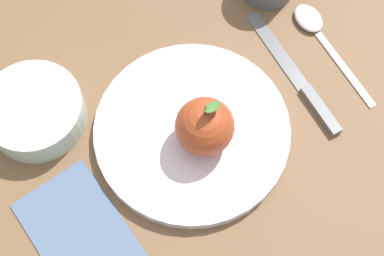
{
  "coord_description": "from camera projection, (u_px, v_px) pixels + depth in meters",
  "views": [
    {
      "loc": [
        -0.12,
        -0.24,
        0.67
      ],
      "look_at": [
        -0.02,
        0.02,
        0.02
      ],
      "focal_mm": 54.04,
      "sensor_mm": 36.0,
      "label": 1
    }
  ],
  "objects": [
    {
      "name": "ground_plane",
      "position": [
        210.0,
        141.0,
        0.72
      ],
      "size": [
        2.4,
        2.4,
        0.0
      ],
      "primitive_type": "plane",
      "color": "brown"
    },
    {
      "name": "dinner_plate",
      "position": [
        192.0,
        131.0,
        0.72
      ],
      "size": [
        0.24,
        0.24,
        0.02
      ],
      "color": "silver",
      "rests_on": "ground_plane"
    },
    {
      "name": "apple",
      "position": [
        205.0,
        126.0,
        0.67
      ],
      "size": [
        0.07,
        0.07,
        0.09
      ],
      "color": "#9E3D1E",
      "rests_on": "dinner_plate"
    },
    {
      "name": "side_bowl",
      "position": [
        34.0,
        110.0,
        0.71
      ],
      "size": [
        0.12,
        0.12,
        0.04
      ],
      "color": "#B2C6B2",
      "rests_on": "ground_plane"
    },
    {
      "name": "knife",
      "position": [
        301.0,
        82.0,
        0.75
      ],
      "size": [
        0.04,
        0.21,
        0.01
      ],
      "color": "#59595E",
      "rests_on": "ground_plane"
    },
    {
      "name": "spoon",
      "position": [
        316.0,
        29.0,
        0.78
      ],
      "size": [
        0.04,
        0.18,
        0.01
      ],
      "color": "silver",
      "rests_on": "ground_plane"
    },
    {
      "name": "linen_napkin",
      "position": [
        82.0,
        236.0,
        0.67
      ],
      "size": [
        0.14,
        0.18,
        0.0
      ],
      "primitive_type": "cube",
      "rotation": [
        0.0,
        0.0,
        0.25
      ],
      "color": "slate",
      "rests_on": "ground_plane"
    }
  ]
}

